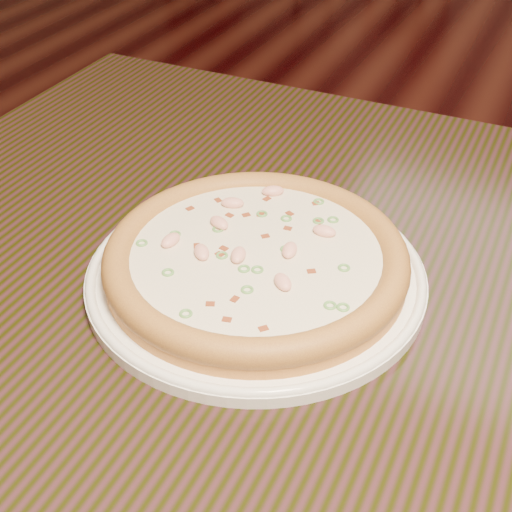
% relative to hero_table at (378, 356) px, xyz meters
% --- Properties ---
extents(ground, '(9.00, 9.00, 0.00)m').
position_rel_hero_table_xyz_m(ground, '(-0.05, 0.43, -0.65)').
color(ground, black).
extents(hero_table, '(1.20, 0.80, 0.75)m').
position_rel_hero_table_xyz_m(hero_table, '(0.00, 0.00, 0.00)').
color(hero_table, black).
rests_on(hero_table, ground).
extents(plate, '(0.33, 0.33, 0.02)m').
position_rel_hero_table_xyz_m(plate, '(-0.12, -0.05, 0.11)').
color(plate, white).
rests_on(plate, hero_table).
extents(pizza, '(0.30, 0.30, 0.03)m').
position_rel_hero_table_xyz_m(pizza, '(-0.12, -0.05, 0.13)').
color(pizza, '#C6823B').
rests_on(pizza, plate).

